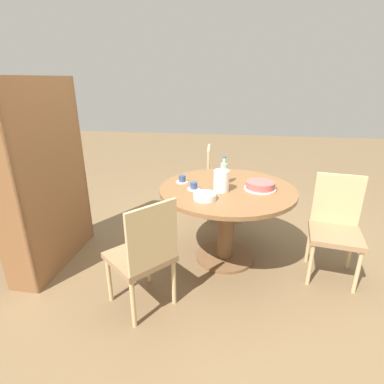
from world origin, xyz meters
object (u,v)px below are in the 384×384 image
at_px(water_bottle, 224,173).
at_px(chair_c, 219,182).
at_px(coffee_pot, 221,180).
at_px(cake_main, 260,186).
at_px(cup_c, 182,180).
at_px(cup_a, 194,187).
at_px(cup_b, 222,176).
at_px(chair_a, 144,254).
at_px(chair_b, 335,226).
at_px(bookshelf, 45,178).

bearing_deg(water_bottle, chair_c, 6.44).
xyz_separation_m(coffee_pot, cake_main, (0.10, -0.34, -0.07)).
xyz_separation_m(chair_c, cup_c, (-0.86, 0.30, 0.29)).
height_order(cup_a, cup_c, same).
bearing_deg(cup_b, water_bottle, -170.31).
bearing_deg(cup_c, chair_a, 171.42).
bearing_deg(cup_c, chair_c, -19.13).
relative_size(chair_b, coffee_pot, 3.94).
bearing_deg(cake_main, chair_b, -97.90).
relative_size(chair_a, cup_b, 7.66).
distance_m(chair_a, bookshelf, 1.21).
distance_m(cake_main, cup_b, 0.43).
xyz_separation_m(chair_a, cup_c, (0.86, -0.13, 0.29)).
bearing_deg(water_bottle, cup_c, 93.03).
bearing_deg(bookshelf, cake_main, 98.37).
distance_m(bookshelf, cake_main, 1.92).
xyz_separation_m(bookshelf, cake_main, (0.28, -1.90, -0.07)).
height_order(coffee_pot, cup_b, coffee_pot).
bearing_deg(cake_main, cup_a, 99.23).
distance_m(chair_c, cup_c, 0.95).
distance_m(bookshelf, cup_c, 1.23).
bearing_deg(chair_a, chair_c, -153.85).
relative_size(chair_a, cup_c, 7.66).
relative_size(chair_c, water_bottle, 3.41).
xyz_separation_m(chair_b, cup_a, (-0.00, 1.25, 0.29)).
bearing_deg(bookshelf, chair_c, 129.61).
bearing_deg(chair_c, coffee_pot, -179.67).
distance_m(cup_b, cup_c, 0.40).
relative_size(chair_b, cup_c, 7.66).
bearing_deg(coffee_pot, chair_a, 143.12).
height_order(cake_main, cup_b, cake_main).
xyz_separation_m(chair_a, chair_b, (0.68, -1.51, 0.00)).
distance_m(bookshelf, cup_a, 1.33).
relative_size(coffee_pot, cup_c, 1.95).
xyz_separation_m(chair_b, cup_c, (0.17, 1.38, 0.29)).
distance_m(chair_a, cake_main, 1.19).
xyz_separation_m(bookshelf, cup_c, (0.36, -1.17, -0.08)).
bearing_deg(chair_b, cup_a, -170.72).
height_order(cup_b, cup_c, same).
xyz_separation_m(chair_c, cake_main, (-0.94, -0.43, 0.30)).
xyz_separation_m(cup_a, cup_b, (0.34, -0.23, 0.00)).
xyz_separation_m(bookshelf, cup_a, (0.18, -1.31, -0.08)).
bearing_deg(cup_a, bookshelf, 97.98).
height_order(chair_a, water_bottle, water_bottle).
bearing_deg(cup_b, cake_main, -124.56).
bearing_deg(cup_b, chair_a, 154.08).
bearing_deg(cup_c, coffee_pot, -114.90).
height_order(chair_c, cake_main, chair_c).
relative_size(coffee_pot, cup_a, 1.95).
height_order(bookshelf, water_bottle, bookshelf).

